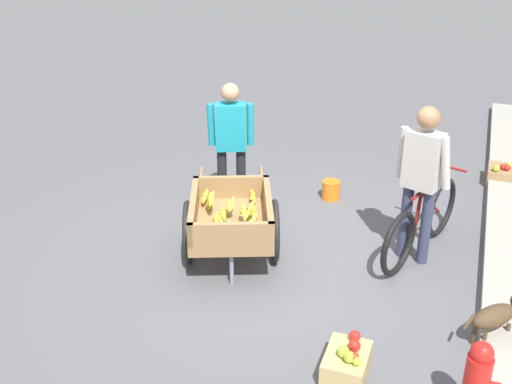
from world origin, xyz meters
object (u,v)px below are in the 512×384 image
object	(u,v)px
fruit_cart	(231,221)
cyclist_person	(422,172)
plastic_bucket	(331,190)
mixed_fruit_crate	(501,175)
bicycle	(421,223)
apple_crate	(347,363)
fire_hydrant	(477,383)
vendor_person	(231,137)
dog	(498,315)

from	to	relation	value
fruit_cart	cyclist_person	bearing A→B (deg)	109.95
plastic_bucket	fruit_cart	bearing A→B (deg)	-19.83
fruit_cart	mixed_fruit_crate	world-z (taller)	fruit_cart
bicycle	apple_crate	size ratio (longest dim) A/B	3.62
bicycle	fire_hydrant	bearing A→B (deg)	15.59
fire_hydrant	mixed_fruit_crate	distance (m)	4.35
fruit_cart	plastic_bucket	distance (m)	1.86
apple_crate	mixed_fruit_crate	world-z (taller)	apple_crate
bicycle	vendor_person	bearing A→B (deg)	-97.58
dog	vendor_person	bearing A→B (deg)	-117.67
fire_hydrant	mixed_fruit_crate	bearing A→B (deg)	177.72
fire_hydrant	apple_crate	xyz separation A→B (m)	(-0.13, -0.92, -0.21)
vendor_person	mixed_fruit_crate	size ratio (longest dim) A/B	3.47
fruit_cart	vendor_person	bearing A→B (deg)	-158.28
dog	mixed_fruit_crate	bearing A→B (deg)	179.42
cyclist_person	plastic_bucket	xyz separation A→B (m)	(-1.09, -1.11, -0.85)
mixed_fruit_crate	plastic_bucket	bearing A→B (deg)	-58.84
fruit_cart	fire_hydrant	size ratio (longest dim) A/B	2.71
vendor_person	bicycle	distance (m)	2.29
dog	mixed_fruit_crate	world-z (taller)	dog
dog	cyclist_person	bearing A→B (deg)	-144.17
vendor_person	mixed_fruit_crate	bearing A→B (deg)	121.45
vendor_person	mixed_fruit_crate	world-z (taller)	vendor_person
plastic_bucket	apple_crate	bearing A→B (deg)	15.80
fruit_cart	mixed_fruit_crate	size ratio (longest dim) A/B	4.12
dog	mixed_fruit_crate	distance (m)	3.39
fire_hydrant	plastic_bucket	size ratio (longest dim) A/B	2.86
fruit_cart	cyclist_person	xyz separation A→B (m)	(-0.63, 1.73, 0.53)
plastic_bucket	fire_hydrant	bearing A→B (deg)	29.37
plastic_bucket	vendor_person	bearing A→B (deg)	-58.01
bicycle	apple_crate	distance (m)	2.12
fire_hydrant	plastic_bucket	distance (m)	3.64
dog	apple_crate	world-z (taller)	dog
apple_crate	bicycle	bearing A→B (deg)	171.72
dog	fire_hydrant	distance (m)	0.97
fire_hydrant	bicycle	bearing A→B (deg)	-164.41
cyclist_person	dog	distance (m)	1.55
cyclist_person	dog	bearing A→B (deg)	35.83
fruit_cart	plastic_bucket	world-z (taller)	fruit_cart
fire_hydrant	apple_crate	world-z (taller)	fire_hydrant
fruit_cart	cyclist_person	distance (m)	1.92
fruit_cart	apple_crate	world-z (taller)	fruit_cart
vendor_person	cyclist_person	distance (m)	2.20
vendor_person	cyclist_person	xyz separation A→B (m)	(0.44, 2.16, 0.07)
mixed_fruit_crate	cyclist_person	bearing A→B (deg)	-20.31
apple_crate	mixed_fruit_crate	distance (m)	4.35
cyclist_person	dog	world-z (taller)	cyclist_person
fruit_cart	mixed_fruit_crate	bearing A→B (deg)	138.42
fire_hydrant	plastic_bucket	world-z (taller)	fire_hydrant
apple_crate	fire_hydrant	bearing A→B (deg)	81.93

